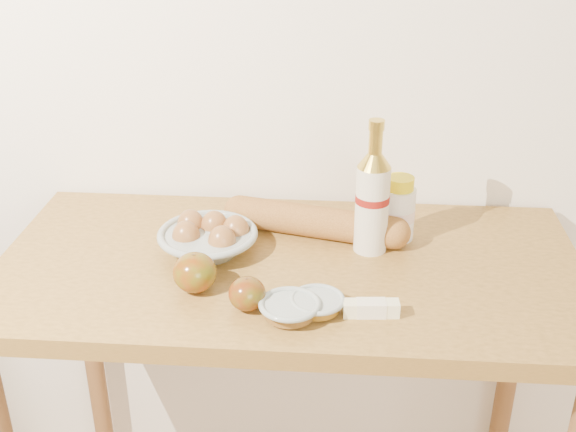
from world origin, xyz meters
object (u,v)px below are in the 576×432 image
Objects in this scene: table at (289,312)px; egg_bowl at (209,237)px; bourbon_bottle at (372,199)px; cream_bottle at (398,210)px; baguette at (315,221)px.

egg_bowl is (-0.17, 0.04, 0.15)m from table.
bourbon_bottle is (0.17, 0.07, 0.24)m from table.
cream_bottle reaches higher than baguette.
bourbon_bottle reaches higher than baguette.
table is 4.86× the size of egg_bowl.
table is 4.19× the size of bourbon_bottle.
cream_bottle is (0.22, 0.12, 0.19)m from table.
bourbon_bottle is at bearing -132.71° from cream_bottle.
baguette is at bearing -174.85° from cream_bottle.
bourbon_bottle reaches higher than egg_bowl.
egg_bowl is at bearing -164.22° from cream_bottle.
bourbon_bottle reaches higher than cream_bottle.
baguette is (-0.12, 0.05, -0.08)m from bourbon_bottle.
table is 0.20m from baguette.
table is at bearing -11.81° from egg_bowl.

